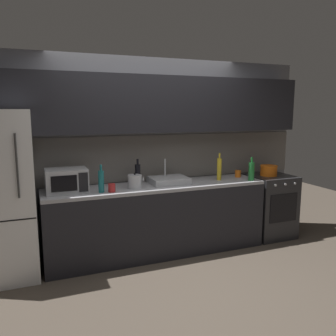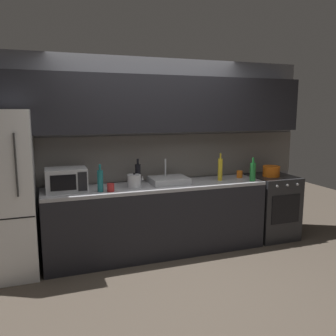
% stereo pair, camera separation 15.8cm
% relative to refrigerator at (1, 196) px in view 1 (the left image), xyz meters
% --- Properties ---
extents(ground_plane, '(10.00, 10.00, 0.00)m').
position_rel_refrigerator_xyz_m(ground_plane, '(1.78, -0.90, -0.92)').
color(ground_plane, '#4C4238').
extents(back_wall, '(4.53, 0.44, 2.50)m').
position_rel_refrigerator_xyz_m(back_wall, '(1.78, 0.30, 0.63)').
color(back_wall, slate).
rests_on(back_wall, ground).
extents(counter_run, '(2.79, 0.60, 0.90)m').
position_rel_refrigerator_xyz_m(counter_run, '(1.78, 0.00, -0.47)').
color(counter_run, black).
rests_on(counter_run, ground).
extents(refrigerator, '(0.68, 0.69, 1.84)m').
position_rel_refrigerator_xyz_m(refrigerator, '(0.00, 0.00, 0.00)').
color(refrigerator, white).
rests_on(refrigerator, ground).
extents(oven_range, '(0.60, 0.62, 0.90)m').
position_rel_refrigerator_xyz_m(oven_range, '(3.51, -0.00, -0.47)').
color(oven_range, '#232326').
rests_on(oven_range, ground).
extents(microwave, '(0.46, 0.35, 0.27)m').
position_rel_refrigerator_xyz_m(microwave, '(0.68, 0.02, 0.12)').
color(microwave, '#A8AAAF').
rests_on(microwave, counter_run).
extents(sink_basin, '(0.48, 0.38, 0.30)m').
position_rel_refrigerator_xyz_m(sink_basin, '(1.94, 0.03, 0.02)').
color(sink_basin, '#ADAFB5').
rests_on(sink_basin, counter_run).
extents(kettle, '(0.20, 0.17, 0.19)m').
position_rel_refrigerator_xyz_m(kettle, '(1.46, -0.08, 0.06)').
color(kettle, '#B7BABF').
rests_on(kettle, counter_run).
extents(wine_bottle_yellow, '(0.06, 0.06, 0.36)m').
position_rel_refrigerator_xyz_m(wine_bottle_yellow, '(2.65, -0.02, 0.14)').
color(wine_bottle_yellow, gold).
rests_on(wine_bottle_yellow, counter_run).
extents(wine_bottle_teal, '(0.07, 0.07, 0.32)m').
position_rel_refrigerator_xyz_m(wine_bottle_teal, '(1.04, -0.14, 0.11)').
color(wine_bottle_teal, '#19666B').
rests_on(wine_bottle_teal, counter_run).
extents(wine_bottle_green, '(0.08, 0.08, 0.31)m').
position_rel_refrigerator_xyz_m(wine_bottle_green, '(3.04, -0.20, 0.11)').
color(wine_bottle_green, '#1E6B2D').
rests_on(wine_bottle_green, counter_run).
extents(wine_bottle_dark, '(0.07, 0.07, 0.32)m').
position_rel_refrigerator_xyz_m(wine_bottle_dark, '(1.57, 0.16, 0.11)').
color(wine_bottle_dark, black).
rests_on(wine_bottle_dark, counter_run).
extents(mug_orange, '(0.08, 0.08, 0.10)m').
position_rel_refrigerator_xyz_m(mug_orange, '(3.00, 0.06, 0.03)').
color(mug_orange, orange).
rests_on(mug_orange, counter_run).
extents(mug_red, '(0.08, 0.08, 0.10)m').
position_rel_refrigerator_xyz_m(mug_red, '(1.16, -0.17, 0.03)').
color(mug_red, '#A82323').
rests_on(mug_red, counter_run).
extents(cooking_pot, '(0.24, 0.24, 0.15)m').
position_rel_refrigerator_xyz_m(cooking_pot, '(3.47, 0.00, 0.06)').
color(cooking_pot, orange).
rests_on(cooking_pot, oven_range).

